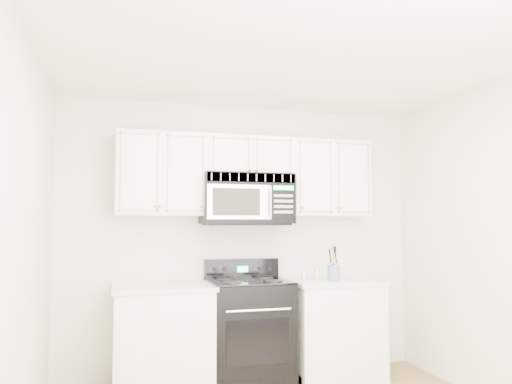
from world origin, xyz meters
name	(u,v)px	position (x,y,z in m)	size (l,w,h in m)	color
room	(311,247)	(0.00, 0.00, 1.30)	(3.51, 3.51, 2.61)	olive
base_cabinet_left	(163,342)	(-0.80, 1.44, 0.43)	(0.86, 0.65, 0.92)	#ECE0C6
base_cabinet_right	(333,331)	(0.80, 1.44, 0.43)	(0.86, 0.65, 0.92)	#ECE0C6
range	(248,330)	(-0.03, 1.45, 0.48)	(0.72, 0.66, 1.11)	black
upper_cabinets	(248,173)	(0.00, 1.58, 1.93)	(2.44, 0.37, 0.75)	#ECE0C6
microwave	(246,199)	(-0.03, 1.53, 1.68)	(0.84, 0.47, 0.46)	black
utensil_crock	(334,272)	(0.76, 1.32, 1.00)	(0.12, 0.12, 0.31)	slate
shaker_salt	(304,277)	(0.45, 1.29, 0.97)	(0.04, 0.04, 0.10)	#B5B6C9
shaker_pepper	(317,275)	(0.61, 1.37, 0.97)	(0.04, 0.04, 0.09)	#B5B6C9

